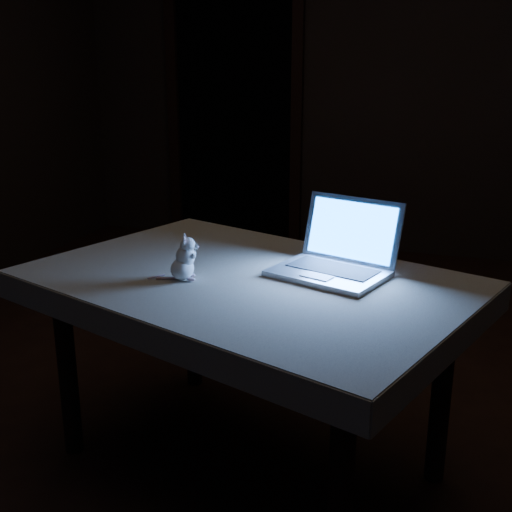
% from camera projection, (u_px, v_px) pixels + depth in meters
% --- Properties ---
extents(floor, '(5.00, 5.00, 0.00)m').
position_uv_depth(floor, '(280.00, 422.00, 2.48)').
color(floor, black).
rests_on(floor, ground).
extents(back_wall, '(4.50, 0.04, 2.60)m').
position_uv_depth(back_wall, '(385.00, 66.00, 4.37)').
color(back_wall, black).
rests_on(back_wall, ground).
extents(doorway, '(1.06, 0.36, 2.13)m').
position_uv_depth(doorway, '(234.00, 99.00, 4.77)').
color(doorway, black).
rests_on(doorway, back_wall).
extents(table, '(1.47, 1.19, 0.68)m').
position_uv_depth(table, '(248.00, 375.00, 2.13)').
color(table, black).
rests_on(table, floor).
extents(tablecloth, '(1.54, 1.21, 0.09)m').
position_uv_depth(tablecloth, '(237.00, 291.00, 2.03)').
color(tablecloth, '#C2B59D').
rests_on(tablecloth, table).
extents(laptop, '(0.42, 0.39, 0.23)m').
position_uv_depth(laptop, '(329.00, 241.00, 1.99)').
color(laptop, '#AAAAAE').
rests_on(laptop, tablecloth).
extents(plush_mouse, '(0.12, 0.12, 0.14)m').
position_uv_depth(plush_mouse, '(182.00, 257.00, 1.98)').
color(plush_mouse, white).
rests_on(plush_mouse, tablecloth).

